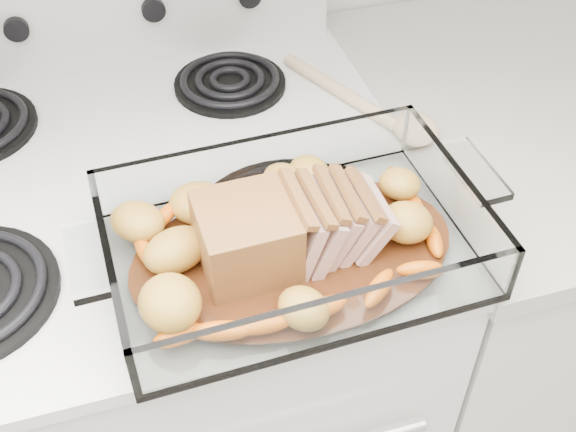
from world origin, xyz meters
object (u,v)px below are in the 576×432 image
object	(u,v)px
electric_range	(161,370)
counter_right	(498,292)
pork_roast	(275,232)
baking_dish	(293,245)

from	to	relation	value
electric_range	counter_right	world-z (taller)	electric_range
counter_right	pork_roast	size ratio (longest dim) A/B	4.37
electric_range	baking_dish	bearing A→B (deg)	-51.10
counter_right	pork_roast	xyz separation A→B (m)	(-0.51, -0.22, 0.53)
counter_right	pork_roast	distance (m)	0.76
counter_right	baking_dish	xyz separation A→B (m)	(-0.49, -0.22, 0.50)
electric_range	pork_roast	distance (m)	0.58
counter_right	pork_roast	world-z (taller)	pork_roast
electric_range	counter_right	size ratio (longest dim) A/B	1.20
pork_roast	electric_range	bearing A→B (deg)	140.54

